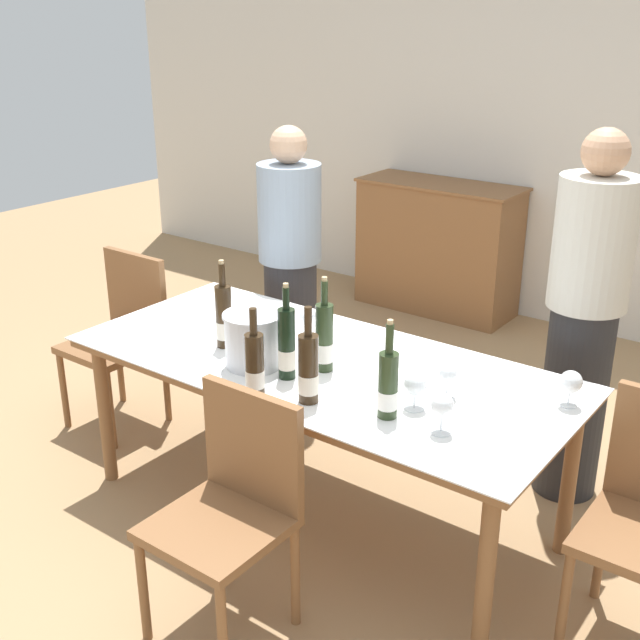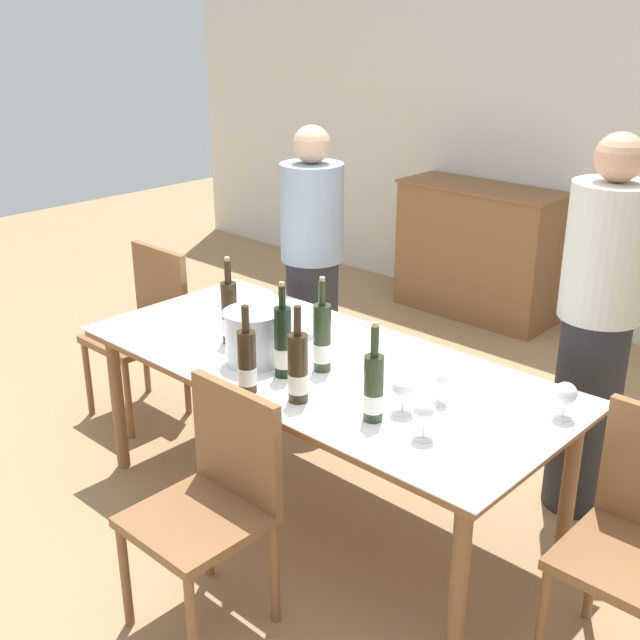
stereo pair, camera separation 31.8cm
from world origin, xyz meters
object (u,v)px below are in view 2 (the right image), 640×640
object	(u,v)px
wine_bottle_2	(229,314)
wine_bottle_5	(298,369)
wine_bottle_3	(374,389)
ice_bucket	(253,335)
wine_bottle_4	(322,339)
wine_bottle_1	(247,363)
wine_glass_5	(565,395)
dining_table	(320,375)
wine_glass_0	(290,328)
wine_bottle_0	(283,344)
wine_glass_3	(424,412)
sideboard_cabinet	(478,251)
wine_glass_2	(313,317)
chair_left_end	(146,321)
person_guest_left	(596,333)
wine_glass_4	(439,380)
wine_glass_1	(403,389)
chair_near_front	(214,493)
person_host	(312,271)

from	to	relation	value
wine_bottle_2	wine_bottle_5	size ratio (longest dim) A/B	1.04
wine_bottle_3	ice_bucket	bearing A→B (deg)	175.93
wine_bottle_4	wine_bottle_5	world-z (taller)	wine_bottle_4
wine_bottle_1	wine_glass_5	size ratio (longest dim) A/B	2.51
dining_table	wine_bottle_2	distance (m)	0.47
wine_bottle_4	wine_glass_0	bearing A→B (deg)	163.36
wine_bottle_0	wine_glass_3	size ratio (longest dim) A/B	2.67
sideboard_cabinet	wine_glass_2	size ratio (longest dim) A/B	8.44
wine_bottle_0	chair_left_end	bearing A→B (deg)	168.02
wine_glass_5	wine_glass_0	bearing A→B (deg)	-169.93
wine_glass_2	person_guest_left	xyz separation A→B (m)	(0.98, 0.65, 0.00)
wine_bottle_2	wine_bottle_4	size ratio (longest dim) A/B	0.98
wine_bottle_1	person_guest_left	world-z (taller)	person_guest_left
wine_glass_5	chair_left_end	size ratio (longest dim) A/B	0.15
dining_table	wine_glass_4	distance (m)	0.59
wine_bottle_0	person_guest_left	xyz separation A→B (m)	(0.79, 1.02, -0.04)
wine_glass_1	person_guest_left	world-z (taller)	person_guest_left
wine_glass_5	chair_near_front	bearing A→B (deg)	-130.72
ice_bucket	person_guest_left	xyz separation A→B (m)	(0.97, 1.01, -0.02)
wine_bottle_3	dining_table	bearing A→B (deg)	153.54
wine_bottle_4	wine_glass_5	world-z (taller)	wine_bottle_4
ice_bucket	person_host	xyz separation A→B (m)	(-0.58, 0.95, -0.08)
dining_table	wine_glass_0	world-z (taller)	wine_glass_0
sideboard_cabinet	wine_glass_5	bearing A→B (deg)	-52.10
wine_bottle_1	chair_left_end	xyz separation A→B (m)	(-1.32, 0.47, -0.33)
wine_glass_3	person_host	world-z (taller)	person_host
wine_bottle_1	wine_glass_0	size ratio (longest dim) A/B	2.72
wine_bottle_3	wine_glass_1	size ratio (longest dim) A/B	2.61
dining_table	wine_glass_2	size ratio (longest dim) A/B	15.26
ice_bucket	person_host	bearing A→B (deg)	121.30
wine_bottle_2	wine_glass_3	xyz separation A→B (m)	(1.09, -0.10, -0.03)
wine_bottle_5	wine_bottle_4	bearing A→B (deg)	114.62
wine_bottle_5	wine_glass_5	distance (m)	0.94
wine_bottle_1	wine_glass_1	size ratio (longest dim) A/B	2.45
ice_bucket	wine_bottle_0	world-z (taller)	wine_bottle_0
wine_bottle_5	wine_glass_3	size ratio (longest dim) A/B	2.55
wine_bottle_5	wine_glass_3	xyz separation A→B (m)	(0.50, 0.09, -0.03)
ice_bucket	wine_glass_1	bearing A→B (deg)	4.96
wine_glass_5	ice_bucket	bearing A→B (deg)	-160.06
dining_table	wine_glass_4	bearing A→B (deg)	2.24
wine_bottle_3	wine_glass_3	xyz separation A→B (m)	(0.21, 0.01, -0.02)
ice_bucket	wine_bottle_1	bearing A→B (deg)	-47.83
wine_bottle_3	wine_bottle_5	size ratio (longest dim) A/B	0.99
wine_bottle_1	dining_table	bearing A→B (deg)	88.21
person_guest_left	wine_glass_1	bearing A→B (deg)	-105.72
wine_bottle_5	person_host	distance (m)	1.43
wine_glass_2	chair_near_front	size ratio (longest dim) A/B	0.16
sideboard_cabinet	wine_bottle_2	size ratio (longest dim) A/B	3.02
sideboard_cabinet	person_guest_left	distance (m)	2.39
sideboard_cabinet	chair_left_end	world-z (taller)	sideboard_cabinet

